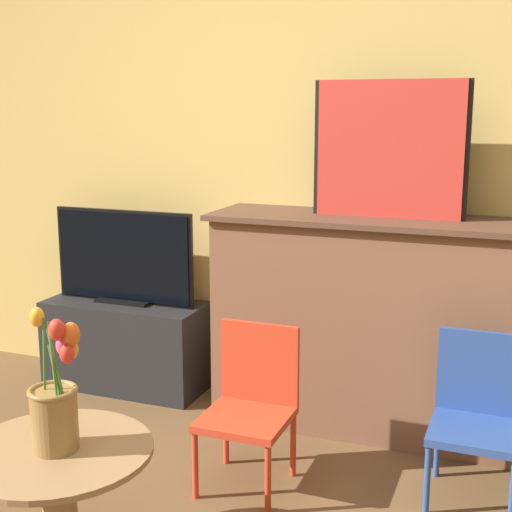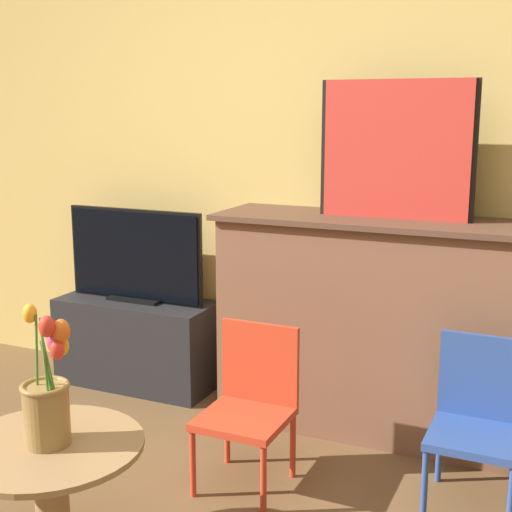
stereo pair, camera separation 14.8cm
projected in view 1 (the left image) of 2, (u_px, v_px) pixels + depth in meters
name	position (u px, v px, depth m)	size (l,w,h in m)	color
wall_back	(324.00, 135.00, 3.44)	(8.00, 0.06, 2.70)	#E0BC66
fireplace_mantel	(375.00, 322.00, 3.28)	(1.52, 0.47, 1.00)	brown
painting	(389.00, 149.00, 3.11)	(0.68, 0.03, 0.60)	black
tv_stand	(126.00, 344.00, 3.82)	(0.86, 0.36, 0.47)	#232326
tv_monitor	(124.00, 258.00, 3.73)	(0.79, 0.12, 0.49)	black
chair_red	(251.00, 399.00, 2.82)	(0.33, 0.33, 0.63)	red
chair_blue	(477.00, 411.00, 2.72)	(0.33, 0.33, 0.63)	#2D4C99
side_table	(59.00, 492.00, 2.25)	(0.60, 0.60, 0.43)	#99754C
vase_tulips	(55.00, 404.00, 2.19)	(0.19, 0.15, 0.45)	olive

